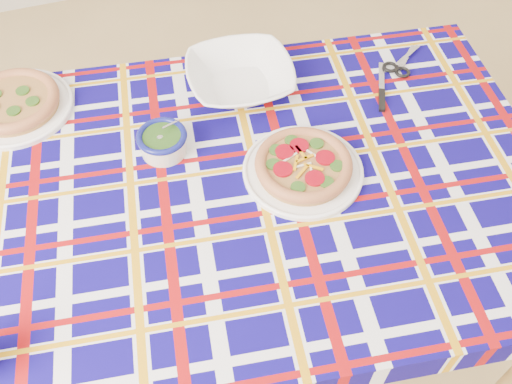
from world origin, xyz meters
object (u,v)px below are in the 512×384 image
object	(u,v)px
pesto_bowl	(163,141)
serving_bowl	(240,78)
main_focaccia_plate	(303,165)
dining_table	(229,204)

from	to	relation	value
pesto_bowl	serving_bowl	size ratio (longest dim) A/B	0.43
main_focaccia_plate	serving_bowl	distance (m)	0.31
dining_table	serving_bowl	bearing A→B (deg)	75.18
dining_table	serving_bowl	distance (m)	0.33
main_focaccia_plate	pesto_bowl	bearing A→B (deg)	149.54
dining_table	pesto_bowl	world-z (taller)	pesto_bowl
main_focaccia_plate	pesto_bowl	world-z (taller)	pesto_bowl
pesto_bowl	serving_bowl	bearing A→B (deg)	32.70
main_focaccia_plate	pesto_bowl	xyz separation A→B (m)	(-0.27, 0.16, 0.01)
main_focaccia_plate	serving_bowl	world-z (taller)	serving_bowl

